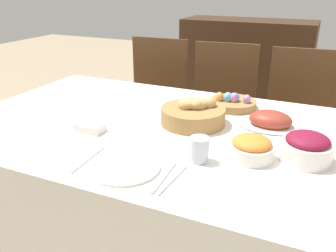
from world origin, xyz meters
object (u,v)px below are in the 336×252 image
(bread_basket, at_px, (193,113))
(spoon, at_px, (173,179))
(beet_salad_bowl, at_px, (307,148))
(egg_basket, at_px, (232,103))
(dinner_plate, at_px, (124,167))
(fork, at_px, (88,159))
(butter_dish, at_px, (90,128))
(drinking_cup, at_px, (199,149))
(chair_far_right, at_px, (299,122))
(chair_far_left, at_px, (154,101))
(knife, at_px, (164,177))
(carrot_bowl, at_px, (251,148))
(sideboard, at_px, (245,76))
(chair_far_center, at_px, (220,111))
(ham_platter, at_px, (270,121))

(bread_basket, height_order, spoon, bread_basket)
(spoon, bearing_deg, beet_salad_bowl, 43.26)
(egg_basket, distance_m, dinner_plate, 0.75)
(fork, relative_size, butter_dish, 1.68)
(fork, xyz_separation_m, drinking_cup, (0.35, 0.15, 0.04))
(chair_far_right, relative_size, beet_salad_bowl, 5.48)
(chair_far_left, xyz_separation_m, drinking_cup, (0.75, -1.14, 0.28))
(bread_basket, xyz_separation_m, knife, (0.08, -0.46, -0.04))
(egg_basket, bearing_deg, carrot_bowl, -68.20)
(sideboard, bearing_deg, carrot_bowl, -76.91)
(chair_far_center, xyz_separation_m, bread_basket, (0.12, -0.83, 0.28))
(egg_basket, height_order, dinner_plate, egg_basket)
(fork, relative_size, knife, 1.00)
(chair_far_right, xyz_separation_m, bread_basket, (-0.38, -0.83, 0.28))
(knife, xyz_separation_m, drinking_cup, (0.06, 0.15, 0.04))
(fork, bearing_deg, carrot_bowl, 22.75)
(ham_platter, relative_size, beet_salad_bowl, 1.60)
(carrot_bowl, relative_size, dinner_plate, 0.67)
(spoon, bearing_deg, chair_far_center, 103.11)
(beet_salad_bowl, xyz_separation_m, knife, (-0.39, -0.30, -0.05))
(fork, xyz_separation_m, knife, (0.29, 0.00, 0.00))
(dinner_plate, bearing_deg, chair_far_left, 112.77)
(bread_basket, height_order, drinking_cup, bread_basket)
(chair_far_center, bearing_deg, dinner_plate, -93.70)
(sideboard, height_order, carrot_bowl, sideboard)
(sideboard, relative_size, beet_salad_bowl, 6.64)
(carrot_bowl, relative_size, drinking_cup, 1.83)
(chair_far_center, height_order, knife, chair_far_center)
(knife, bearing_deg, drinking_cup, 64.93)
(ham_platter, bearing_deg, carrot_bowl, -92.28)
(spoon, relative_size, butter_dish, 1.68)
(sideboard, bearing_deg, beet_salad_bowl, -72.01)
(sideboard, height_order, egg_basket, sideboard)
(ham_platter, bearing_deg, bread_basket, -162.29)
(sideboard, distance_m, bread_basket, 1.88)
(dinner_plate, xyz_separation_m, drinking_cup, (0.20, 0.15, 0.04))
(chair_far_left, xyz_separation_m, egg_basket, (0.71, -0.56, 0.26))
(carrot_bowl, height_order, knife, carrot_bowl)
(dinner_plate, height_order, knife, dinner_plate)
(spoon, bearing_deg, butter_dish, 158.74)
(chair_far_left, xyz_separation_m, butter_dish, (0.26, -1.08, 0.25))
(ham_platter, bearing_deg, egg_basket, 140.21)
(ham_platter, height_order, butter_dish, ham_platter)
(bread_basket, height_order, carrot_bowl, bread_basket)
(bread_basket, relative_size, fork, 1.40)
(chair_far_left, bearing_deg, egg_basket, -41.30)
(chair_far_left, bearing_deg, ham_platter, -41.62)
(bread_basket, relative_size, butter_dish, 2.36)
(chair_far_right, distance_m, knife, 1.35)
(chair_far_center, relative_size, bread_basket, 3.39)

